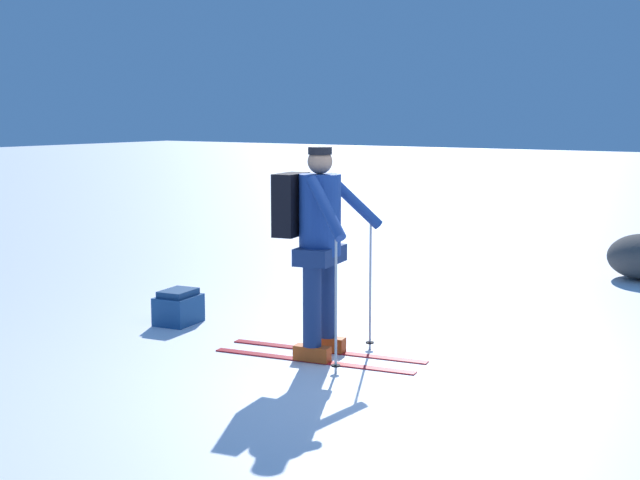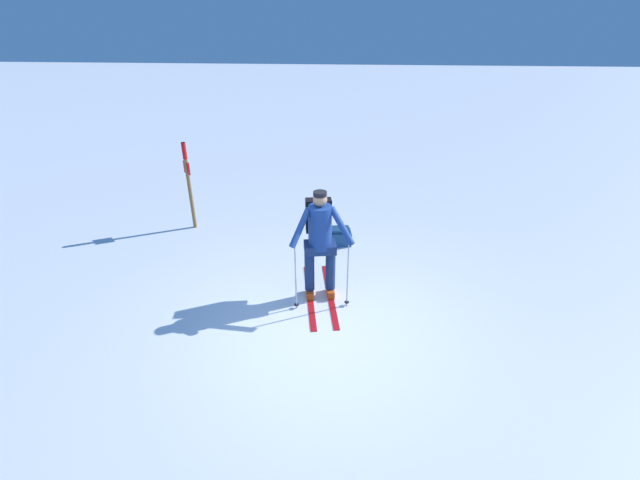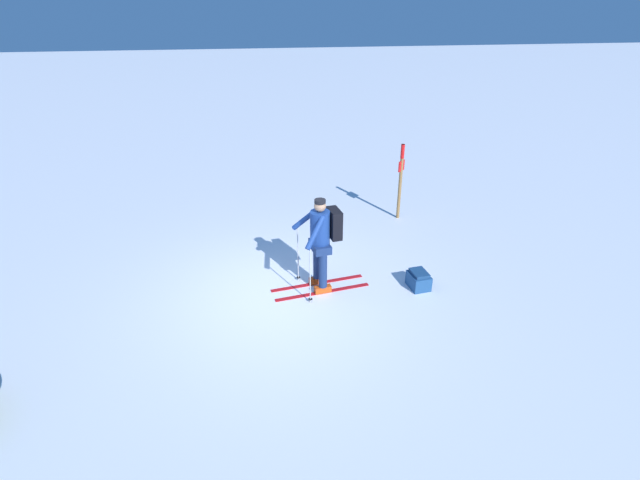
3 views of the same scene
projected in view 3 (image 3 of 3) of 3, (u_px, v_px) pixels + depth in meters
name	position (u px, v px, depth m)	size (l,w,h in m)	color
ground_plane	(282.00, 294.00, 8.93)	(80.00, 80.00, 0.00)	white
skier	(322.00, 238.00, 8.65)	(0.94, 1.80, 1.74)	red
dropped_backpack	(419.00, 280.00, 9.06)	(0.47, 0.39, 0.33)	navy
trail_marker	(401.00, 175.00, 11.39)	(0.19, 0.19, 1.79)	olive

